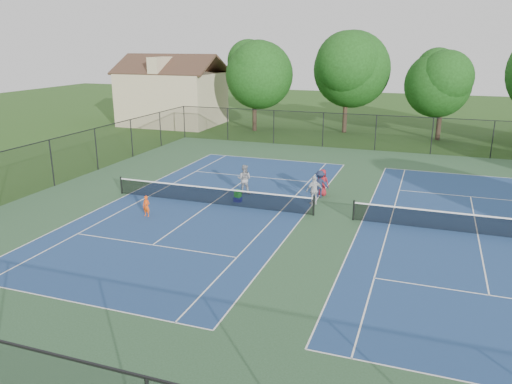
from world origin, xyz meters
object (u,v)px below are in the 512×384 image
(tree_back_a, at_px, (254,71))
(bystander_c, at_px, (322,182))
(instructor, at_px, (244,179))
(tree_back_c, at_px, (443,80))
(bystander_a, at_px, (314,190))
(clapboard_house, at_px, (173,96))
(ball_hopper, at_px, (238,194))
(bystander_b, at_px, (320,184))
(ball_crate, at_px, (238,199))
(child_player, at_px, (146,206))
(tree_back_b, at_px, (347,66))

(tree_back_a, relative_size, bystander_c, 5.72)
(bystander_c, bearing_deg, instructor, 24.22)
(tree_back_c, xyz_separation_m, bystander_a, (-6.47, -23.13, -4.64))
(clapboard_house, bearing_deg, bystander_c, -44.52)
(bystander_a, relative_size, ball_hopper, 4.12)
(tree_back_a, relative_size, instructor, 5.14)
(instructor, distance_m, bystander_c, 4.70)
(bystander_b, height_order, ball_crate, bystander_b)
(bystander_b, bearing_deg, child_player, 36.87)
(tree_back_c, bearing_deg, bystander_c, -106.84)
(ball_hopper, bearing_deg, clapboard_house, 125.62)
(tree_back_c, distance_m, instructor, 25.36)
(tree_back_b, relative_size, instructor, 5.63)
(tree_back_a, height_order, ball_crate, tree_back_a)
(instructor, relative_size, bystander_a, 1.06)
(child_player, height_order, bystander_b, bystander_b)
(bystander_a, bearing_deg, tree_back_a, -101.00)
(tree_back_c, xyz_separation_m, clapboard_house, (-28.00, -0.00, -2.39))
(child_player, relative_size, ball_hopper, 2.76)
(tree_back_a, distance_m, tree_back_c, 18.04)
(bystander_b, relative_size, bystander_c, 1.02)
(bystander_b, relative_size, ball_hopper, 4.01)
(clapboard_house, height_order, bystander_a, clapboard_house)
(ball_hopper, bearing_deg, bystander_a, 12.97)
(tree_back_a, height_order, child_player, tree_back_a)
(child_player, height_order, ball_crate, child_player)
(bystander_a, height_order, ball_hopper, bystander_a)
(tree_back_a, xyz_separation_m, child_player, (3.67, -27.07, -5.48))
(bystander_b, height_order, bystander_c, bystander_b)
(ball_crate, relative_size, ball_hopper, 1.00)
(tree_back_c, relative_size, clapboard_house, 0.78)
(bystander_b, distance_m, ball_crate, 4.94)
(ball_crate, xyz_separation_m, ball_hopper, (0.00, 0.00, 0.34))
(ball_hopper, bearing_deg, tree_back_a, 107.48)
(tree_back_a, bearing_deg, bystander_c, -60.20)
(tree_back_b, relative_size, ball_hopper, 24.61)
(instructor, xyz_separation_m, bystander_c, (4.55, 1.18, -0.09))
(bystander_a, relative_size, ball_crate, 4.11)
(bystander_b, bearing_deg, ball_hopper, 27.49)
(bystander_a, height_order, ball_crate, bystander_a)
(tree_back_a, xyz_separation_m, clapboard_house, (-10.00, 1.00, -2.95))
(child_player, distance_m, bystander_c, 10.46)
(clapboard_house, xyz_separation_m, child_player, (13.67, -28.07, -2.53))
(ball_crate, bearing_deg, bystander_c, 33.94)
(bystander_b, distance_m, bystander_c, 0.47)
(clapboard_house, relative_size, child_player, 9.60)
(bystander_a, bearing_deg, instructor, -47.76)
(tree_back_b, height_order, tree_back_c, tree_back_b)
(tree_back_b, height_order, child_player, tree_back_b)
(tree_back_b, relative_size, child_player, 8.92)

